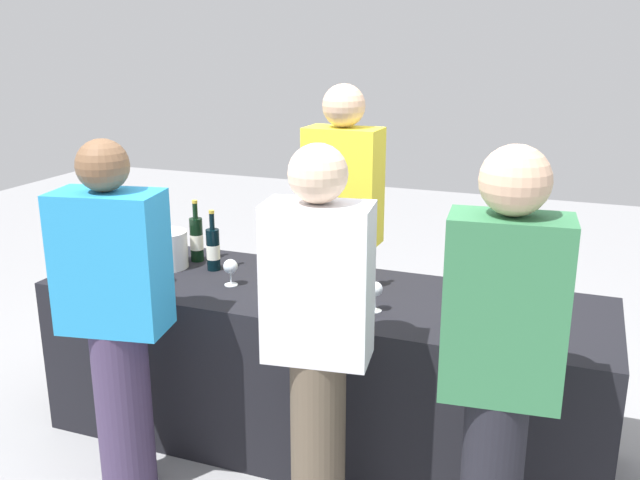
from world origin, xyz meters
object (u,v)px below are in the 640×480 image
Objects in this scene: wine_bottle_1 at (213,249)px; wine_glass_2 at (341,282)px; ice_bucket at (166,250)px; server_pouring at (343,228)px; wine_bottle_3 at (365,265)px; guest_1 at (318,338)px; wine_glass_1 at (231,268)px; wine_glass_4 at (490,299)px; guest_0 at (116,315)px; wine_bottle_0 at (197,239)px; guest_2 at (500,372)px; wine_glass_0 at (157,264)px; wine_glass_3 at (375,290)px; wine_bottle_2 at (317,255)px; wine_bottle_4 at (476,273)px.

wine_bottle_1 is 0.79m from wine_glass_2.
server_pouring is at bearing 37.60° from ice_bucket.
guest_1 is at bearing -86.02° from wine_bottle_3.
wine_glass_1 is 0.93× the size of wine_glass_4.
server_pouring is 1.09× the size of guest_0.
wine_glass_4 is at bearing -10.40° from wine_bottle_0.
ice_bucket is 1.96m from guest_2.
wine_bottle_0 is 0.21× the size of guest_1.
wine_glass_1 is (-0.62, -0.18, -0.03)m from wine_bottle_3.
wine_glass_0 is at bearing 52.32° from server_pouring.
wine_glass_2 is 0.61× the size of ice_bucket.
wine_glass_4 is (0.48, 0.06, 0.01)m from wine_glass_3.
wine_bottle_2 reaches higher than ice_bucket.
wine_bottle_0 reaches higher than wine_glass_4.
wine_bottle_0 is 2.46× the size of wine_glass_3.
wine_bottle_1 is 2.41× the size of wine_glass_1.
wine_bottle_2 is at bearing 40.03° from wine_glass_1.
wine_glass_2 is 0.95× the size of wine_glass_4.
guest_2 reaches higher than wine_glass_4.
server_pouring is at bearing 119.39° from wine_bottle_3.
wine_bottle_4 is at bearing 5.66° from ice_bucket.
wine_bottle_2 is at bearing 160.98° from wine_bottle_3.
server_pouring reaches higher than wine_bottle_1.
wine_bottle_1 is 0.25m from ice_bucket.
wine_bottle_0 is 0.18m from ice_bucket.
wine_bottle_3 is at bearing -5.43° from wine_bottle_0.
guest_0 is (-0.55, -1.31, -0.10)m from server_pouring.
wine_bottle_3 is at bearing 124.88° from guest_2.
guest_0 is at bearing -122.51° from wine_bottle_2.
ice_bucket is (-1.01, 0.15, 0.00)m from wine_glass_2.
guest_0 reaches higher than wine_bottle_0.
guest_2 is (1.79, -0.80, 0.01)m from ice_bucket.
wine_bottle_3 is 2.44× the size of wine_glass_3.
ice_bucket is at bearing -168.50° from wine_bottle_2.
wine_bottle_1 is at bearing 172.45° from wine_glass_4.
wine_glass_3 is at bearing -40.55° from wine_bottle_2.
wine_glass_4 is at bearing -7.55° from wine_bottle_1.
wine_glass_2 is at bearing 25.47° from guest_0.
ice_bucket is 0.76m from guest_0.
wine_glass_4 reaches higher than wine_glass_2.
guest_2 is (1.58, -0.08, 0.06)m from guest_0.
server_pouring is (0.67, 0.82, 0.04)m from wine_glass_0.
wine_bottle_0 reaches higher than wine_glass_0.
wine_glass_4 is at bearing 37.68° from guest_1.
guest_1 reaches higher than wine_glass_1.
guest_1 is at bearing -68.51° from wine_bottle_2.
server_pouring reaches higher than guest_2.
wine_glass_0 is at bearing -178.21° from wine_glass_3.
wine_glass_4 is (0.66, 0.01, 0.01)m from wine_glass_2.
guest_2 is (1.70, -0.57, 0.01)m from wine_glass_0.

